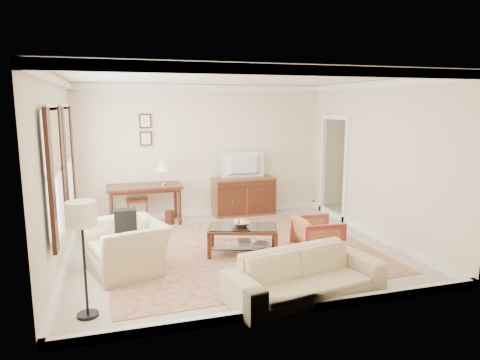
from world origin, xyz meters
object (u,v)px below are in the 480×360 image
coffee_table (243,232)px  club_armchair (127,239)px  striped_armchair (317,235)px  sideboard (244,196)px  sofa (306,267)px  tv (244,157)px  writing_desk (145,191)px

coffee_table → club_armchair: club_armchair is taller
striped_armchair → sideboard: bearing=10.1°
coffee_table → sofa: sofa is taller
tv → sofa: bearing=83.7°
coffee_table → sofa: bearing=-80.5°
coffee_table → club_armchair: 1.89m
sofa → striped_armchair: bearing=47.0°
coffee_table → striped_armchair: striped_armchair is taller
tv → striped_armchair: tv is taller
striped_armchair → club_armchair: (-3.01, 0.23, 0.15)m
tv → sideboard: bearing=-90.0°
tv → striped_armchair: 3.10m
coffee_table → club_armchair: (-1.87, -0.23, 0.14)m
striped_armchair → club_armchair: bearing=88.6°
sideboard → striped_armchair: (0.37, -2.95, -0.07)m
sideboard → coffee_table: sideboard is taller
sofa → writing_desk: bearing=101.7°
writing_desk → club_armchair: 2.58m
club_armchair → sofa: club_armchair is taller
sideboard → club_armchair: size_ratio=1.20×
writing_desk → sideboard: bearing=4.7°
sideboard → striped_armchair: bearing=-82.9°
writing_desk → coffee_table: (1.43, -2.30, -0.35)m
tv → striped_armchair: (0.37, -2.93, -0.97)m
tv → striped_armchair: bearing=97.2°
writing_desk → coffee_table: size_ratio=1.18×
striped_armchair → sofa: 1.59m
tv → coffee_table: bearing=72.6°
writing_desk → tv: (2.20, 0.16, 0.61)m
club_armchair → coffee_table: bearing=80.1°
tv → sofa: size_ratio=0.46×
tv → club_armchair: 3.87m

